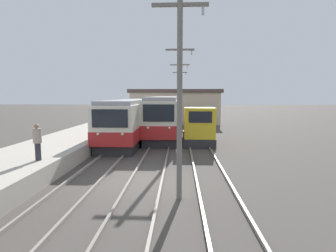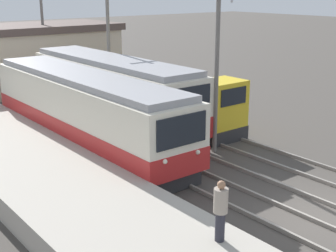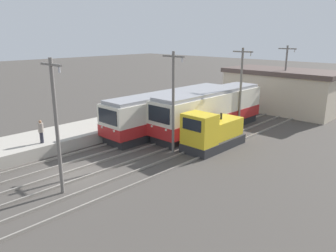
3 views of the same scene
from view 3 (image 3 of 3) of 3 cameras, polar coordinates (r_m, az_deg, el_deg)
The scene contains 14 objects.
ground_plane at distance 21.71m, azimuth -15.57°, elevation -8.03°, with size 200.00×200.00×0.00m, color #47423D.
platform_left at distance 26.85m, azimuth -22.56°, elevation -3.07°, with size 4.50×54.00×0.90m, color #ADA599.
track_left at distance 23.82m, azimuth -18.83°, elevation -5.98°, with size 1.54×60.00×0.14m.
track_center at distance 21.53m, azimuth -15.30°, elevation -8.02°, with size 1.54×60.00×0.14m.
track_right at distance 19.21m, azimuth -10.56°, elevation -10.68°, with size 1.54×60.00×0.14m.
commuter_train_left at distance 30.02m, azimuth 0.58°, elevation 2.42°, with size 2.84×14.29×3.55m.
commuter_train_center at distance 29.81m, azimuth 7.26°, elevation 2.40°, with size 2.84×13.01×3.78m.
shunting_locomotive at distance 25.34m, azimuth 7.62°, elevation -1.26°, with size 2.40×5.48×3.00m.
catenary_mast_near at distance 18.14m, azimuth -18.86°, elevation 0.50°, with size 2.00×0.20×7.41m.
catenary_mast_mid at distance 23.52m, azimuth 0.94°, elevation 4.65°, with size 2.00×0.20×7.41m.
catenary_mast_far at distance 30.67m, azimuth 12.58°, elevation 6.85°, with size 2.00×0.20×7.41m.
catenary_mast_distant at distance 38.61m, azimuth 19.68°, elevation 8.05°, with size 2.00×0.20×7.41m.
person_on_platform at distance 25.30m, azimuth -21.25°, elevation -0.75°, with size 0.38×0.38×1.71m.
station_building at distance 39.84m, azimuth 19.15°, elevation 5.92°, with size 12.60×6.30×4.74m.
Camera 3 is at (17.41, -9.83, 8.48)m, focal length 35.00 mm.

